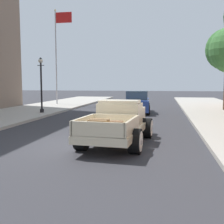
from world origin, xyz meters
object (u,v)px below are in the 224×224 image
(flagpole, at_px, (58,47))
(street_lamp_far, at_px, (41,81))
(car_background_blue, at_px, (137,103))
(hotrod_truck_cream, at_px, (119,122))

(flagpole, bearing_deg, street_lamp_far, -77.26)
(car_background_blue, height_order, street_lamp_far, street_lamp_far)
(street_lamp_far, distance_m, flagpole, 8.85)
(car_background_blue, xyz_separation_m, flagpole, (-8.30, 5.63, 5.00))
(street_lamp_far, bearing_deg, hotrod_truck_cream, -49.93)
(street_lamp_far, bearing_deg, flagpole, 102.74)
(hotrod_truck_cream, height_order, car_background_blue, car_background_blue)
(street_lamp_far, xyz_separation_m, flagpole, (-1.80, 7.98, 3.39))
(hotrod_truck_cream, xyz_separation_m, flagpole, (-8.62, 16.08, 5.02))
(car_background_blue, bearing_deg, street_lamp_far, -160.13)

